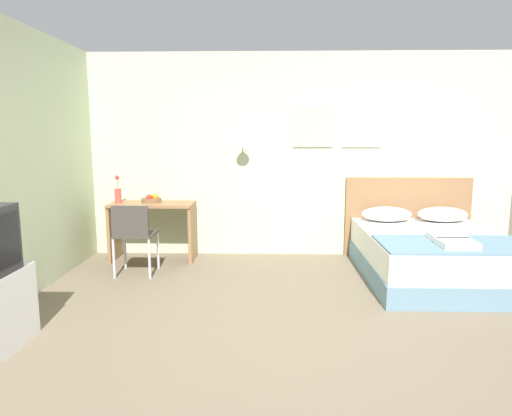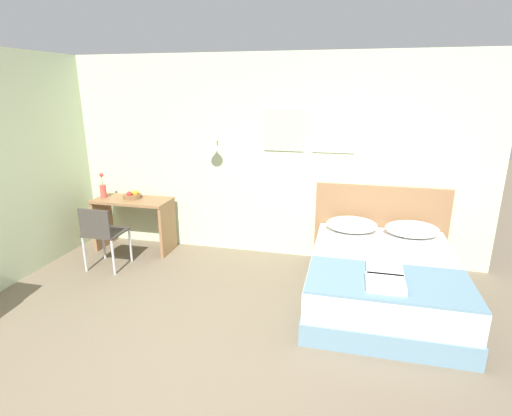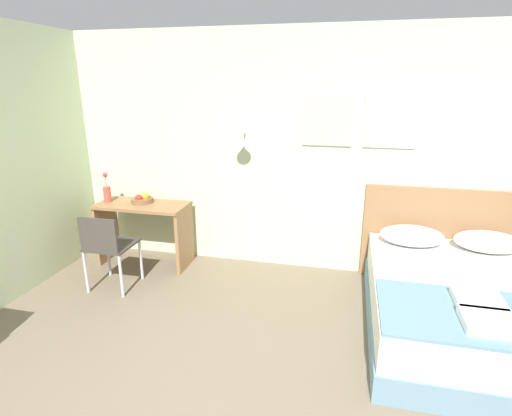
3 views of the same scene
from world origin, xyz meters
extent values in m
cube|color=beige|center=(0.00, 2.97, 1.32)|extent=(5.94, 0.06, 2.65)
cube|color=#B7B29E|center=(0.35, 2.93, 1.70)|extent=(0.52, 0.02, 0.52)
cube|color=beige|center=(0.98, 2.93, 1.70)|extent=(0.52, 0.02, 0.52)
cylinder|color=#B2B2B7|center=(-0.55, 2.86, 1.55)|extent=(0.02, 0.16, 0.02)
cone|color=white|center=(-0.55, 2.77, 1.50)|extent=(0.17, 0.17, 0.12)
cube|color=#66899E|center=(1.62, 1.90, 0.11)|extent=(1.52, 1.97, 0.22)
cube|color=white|center=(1.62, 1.90, 0.37)|extent=(1.49, 1.93, 0.30)
cube|color=#8E6642|center=(1.62, 2.91, 0.52)|extent=(1.64, 0.06, 1.05)
ellipsoid|color=white|center=(1.27, 2.62, 0.61)|extent=(0.62, 0.42, 0.18)
ellipsoid|color=white|center=(1.97, 2.62, 0.61)|extent=(0.62, 0.42, 0.18)
cube|color=#66899E|center=(1.62, 1.33, 0.53)|extent=(1.47, 0.79, 0.02)
cube|color=white|center=(1.58, 1.46, 0.57)|extent=(0.33, 0.31, 0.06)
cube|color=white|center=(1.57, 1.19, 0.57)|extent=(0.34, 0.30, 0.06)
cube|color=#8E6642|center=(-1.70, 2.60, 0.73)|extent=(1.05, 0.49, 0.03)
cube|color=#8E6642|center=(-2.21, 2.60, 0.35)|extent=(0.04, 0.45, 0.71)
cube|color=#8E6642|center=(-1.19, 2.60, 0.35)|extent=(0.04, 0.45, 0.71)
cube|color=#3D3833|center=(-1.75, 2.01, 0.47)|extent=(0.44, 0.44, 0.02)
cube|color=#3D3833|center=(-1.75, 1.80, 0.65)|extent=(0.41, 0.03, 0.35)
cylinder|color=#B7B7BC|center=(-1.95, 2.21, 0.23)|extent=(0.03, 0.03, 0.46)
cylinder|color=#B7B7BC|center=(-1.55, 2.21, 0.23)|extent=(0.03, 0.03, 0.46)
cylinder|color=#B7B7BC|center=(-1.95, 1.81, 0.23)|extent=(0.03, 0.03, 0.46)
cylinder|color=#B7B7BC|center=(-1.55, 1.81, 0.23)|extent=(0.03, 0.03, 0.46)
cylinder|color=brown|center=(-1.72, 2.65, 0.77)|extent=(0.25, 0.25, 0.05)
sphere|color=orange|center=(-1.67, 2.65, 0.82)|extent=(0.08, 0.08, 0.08)
ellipsoid|color=yellow|center=(-1.73, 2.70, 0.81)|extent=(0.17, 0.11, 0.06)
sphere|color=red|center=(-1.74, 2.60, 0.82)|extent=(0.08, 0.08, 0.08)
cylinder|color=#D14C42|center=(-2.13, 2.58, 0.84)|extent=(0.09, 0.09, 0.18)
cylinder|color=#3D7538|center=(-2.13, 2.58, 1.00)|extent=(0.01, 0.01, 0.14)
sphere|color=#DB3838|center=(-2.13, 2.58, 1.07)|extent=(0.06, 0.06, 0.06)
camera|label=1|loc=(-0.22, -3.09, 1.59)|focal=32.00mm
camera|label=2|loc=(1.21, -2.15, 2.23)|focal=28.00mm
camera|label=3|loc=(0.60, -1.39, 2.09)|focal=28.00mm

